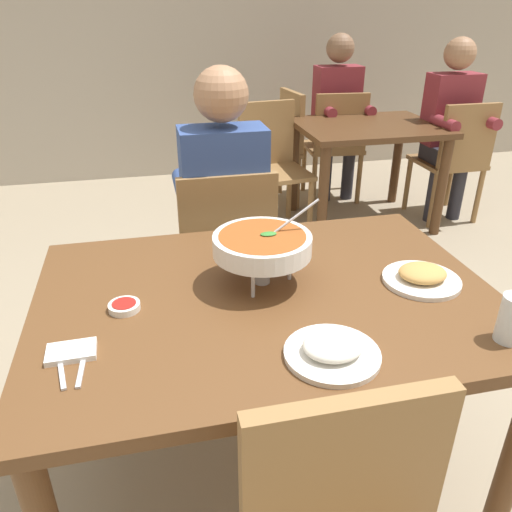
{
  "coord_description": "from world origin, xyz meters",
  "views": [
    {
      "loc": [
        -0.32,
        -1.26,
        1.53
      ],
      "look_at": [
        0.0,
        0.15,
        0.79
      ],
      "focal_mm": 35.29,
      "sensor_mm": 36.0,
      "label": 1
    }
  ],
  "objects_px": {
    "dining_table_main": "(267,319)",
    "chair_bg_middle": "(336,141)",
    "chair_diner_main": "(226,250)",
    "diner_main": "(223,199)",
    "appetizer_plate": "(422,276)",
    "curry_bowl": "(262,245)",
    "chair_bg_corner": "(271,159)",
    "dining_table_far": "(367,143)",
    "patron_bg_middle": "(338,109)",
    "patron_bg_left": "(452,120)",
    "sauce_dish": "(124,306)",
    "drink_glass": "(512,321)",
    "chair_bg_right": "(279,142)",
    "chair_bg_left": "(456,156)",
    "rice_plate": "(332,350)"
  },
  "relations": [
    {
      "from": "chair_bg_middle",
      "to": "sauce_dish",
      "type": "bearing_deg",
      "value": -122.59
    },
    {
      "from": "dining_table_main",
      "to": "sauce_dish",
      "type": "relative_size",
      "value": 15.24
    },
    {
      "from": "sauce_dish",
      "to": "chair_bg_corner",
      "type": "distance_m",
      "value": 2.38
    },
    {
      "from": "dining_table_main",
      "to": "patron_bg_middle",
      "type": "distance_m",
      "value": 2.94
    },
    {
      "from": "sauce_dish",
      "to": "chair_diner_main",
      "type": "bearing_deg",
      "value": 61.59
    },
    {
      "from": "drink_glass",
      "to": "diner_main",
      "type": "bearing_deg",
      "value": 115.11
    },
    {
      "from": "dining_table_main",
      "to": "rice_plate",
      "type": "distance_m",
      "value": 0.36
    },
    {
      "from": "drink_glass",
      "to": "patron_bg_middle",
      "type": "xyz_separation_m",
      "value": [
        0.7,
        3.03,
        -0.06
      ]
    },
    {
      "from": "chair_diner_main",
      "to": "patron_bg_left",
      "type": "bearing_deg",
      "value": 33.88
    },
    {
      "from": "diner_main",
      "to": "chair_bg_corner",
      "type": "height_order",
      "value": "diner_main"
    },
    {
      "from": "dining_table_main",
      "to": "chair_bg_middle",
      "type": "xyz_separation_m",
      "value": [
        1.21,
        2.56,
        -0.14
      ]
    },
    {
      "from": "dining_table_main",
      "to": "chair_diner_main",
      "type": "distance_m",
      "value": 0.79
    },
    {
      "from": "diner_main",
      "to": "appetizer_plate",
      "type": "bearing_deg",
      "value": -60.38
    },
    {
      "from": "dining_table_far",
      "to": "patron_bg_left",
      "type": "relative_size",
      "value": 0.76
    },
    {
      "from": "curry_bowl",
      "to": "appetizer_plate",
      "type": "xyz_separation_m",
      "value": [
        0.49,
        -0.11,
        -0.11
      ]
    },
    {
      "from": "chair_diner_main",
      "to": "diner_main",
      "type": "xyz_separation_m",
      "value": [
        0.0,
        0.03,
        0.24
      ]
    },
    {
      "from": "drink_glass",
      "to": "patron_bg_middle",
      "type": "bearing_deg",
      "value": 76.98
    },
    {
      "from": "drink_glass",
      "to": "sauce_dish",
      "type": "bearing_deg",
      "value": 159.1
    },
    {
      "from": "curry_bowl",
      "to": "chair_bg_right",
      "type": "height_order",
      "value": "curry_bowl"
    },
    {
      "from": "sauce_dish",
      "to": "patron_bg_left",
      "type": "xyz_separation_m",
      "value": [
        2.32,
        2.05,
        -0.01
      ]
    },
    {
      "from": "chair_bg_right",
      "to": "patron_bg_middle",
      "type": "distance_m",
      "value": 0.55
    },
    {
      "from": "diner_main",
      "to": "chair_bg_right",
      "type": "xyz_separation_m",
      "value": [
        0.75,
        1.82,
        -0.24
      ]
    },
    {
      "from": "sauce_dish",
      "to": "drink_glass",
      "type": "relative_size",
      "value": 0.69
    },
    {
      "from": "curry_bowl",
      "to": "appetizer_plate",
      "type": "distance_m",
      "value": 0.51
    },
    {
      "from": "chair_diner_main",
      "to": "sauce_dish",
      "type": "distance_m",
      "value": 0.91
    },
    {
      "from": "chair_bg_right",
      "to": "diner_main",
      "type": "bearing_deg",
      "value": -112.44
    },
    {
      "from": "diner_main",
      "to": "appetizer_plate",
      "type": "distance_m",
      "value": 0.98
    },
    {
      "from": "sauce_dish",
      "to": "dining_table_main",
      "type": "bearing_deg",
      "value": -0.52
    },
    {
      "from": "chair_bg_corner",
      "to": "patron_bg_middle",
      "type": "height_order",
      "value": "patron_bg_middle"
    },
    {
      "from": "curry_bowl",
      "to": "dining_table_far",
      "type": "bearing_deg",
      "value": 57.92
    },
    {
      "from": "dining_table_main",
      "to": "chair_diner_main",
      "type": "relative_size",
      "value": 1.52
    },
    {
      "from": "chair_bg_right",
      "to": "patron_bg_middle",
      "type": "height_order",
      "value": "patron_bg_middle"
    },
    {
      "from": "dining_table_far",
      "to": "patron_bg_middle",
      "type": "distance_m",
      "value": 0.6
    },
    {
      "from": "patron_bg_left",
      "to": "patron_bg_middle",
      "type": "relative_size",
      "value": 1.0
    },
    {
      "from": "dining_table_main",
      "to": "drink_glass",
      "type": "height_order",
      "value": "drink_glass"
    },
    {
      "from": "appetizer_plate",
      "to": "patron_bg_left",
      "type": "relative_size",
      "value": 0.18
    },
    {
      "from": "appetizer_plate",
      "to": "chair_bg_middle",
      "type": "bearing_deg",
      "value": 74.37
    },
    {
      "from": "appetizer_plate",
      "to": "dining_table_far",
      "type": "distance_m",
      "value": 2.27
    },
    {
      "from": "diner_main",
      "to": "sauce_dish",
      "type": "distance_m",
      "value": 0.91
    },
    {
      "from": "chair_bg_left",
      "to": "patron_bg_middle",
      "type": "bearing_deg",
      "value": 133.16
    },
    {
      "from": "chair_bg_middle",
      "to": "chair_bg_corner",
      "type": "height_order",
      "value": "same"
    },
    {
      "from": "diner_main",
      "to": "patron_bg_middle",
      "type": "distance_m",
      "value": 2.24
    },
    {
      "from": "diner_main",
      "to": "chair_bg_left",
      "type": "bearing_deg",
      "value": 30.81
    },
    {
      "from": "diner_main",
      "to": "drink_glass",
      "type": "bearing_deg",
      "value": -64.89
    },
    {
      "from": "diner_main",
      "to": "rice_plate",
      "type": "bearing_deg",
      "value": -85.82
    },
    {
      "from": "drink_glass",
      "to": "chair_bg_right",
      "type": "distance_m",
      "value": 3.02
    },
    {
      "from": "chair_diner_main",
      "to": "chair_bg_corner",
      "type": "relative_size",
      "value": 1.0
    },
    {
      "from": "diner_main",
      "to": "chair_bg_left",
      "type": "xyz_separation_m",
      "value": [
        1.92,
        1.14,
        -0.24
      ]
    },
    {
      "from": "appetizer_plate",
      "to": "patron_bg_left",
      "type": "bearing_deg",
      "value": 56.0
    },
    {
      "from": "curry_bowl",
      "to": "chair_bg_middle",
      "type": "bearing_deg",
      "value": 64.01
    }
  ]
}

